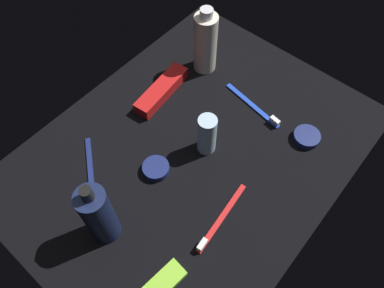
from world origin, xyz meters
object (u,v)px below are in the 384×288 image
(lotion_bottle, at_px, (99,215))
(cream_tin_left, at_px, (307,137))
(deodorant_stick, at_px, (207,135))
(cream_tin_right, at_px, (156,168))
(snack_bar_lime, at_px, (161,285))
(toothpaste_box_red, at_px, (162,90))
(toothbrush_navy, at_px, (91,175))
(bodywash_bottle, at_px, (205,42))
(toothbrush_blue, at_px, (256,107))
(toothbrush_red, at_px, (219,221))

(lotion_bottle, relative_size, cream_tin_left, 3.07)
(deodorant_stick, relative_size, cream_tin_right, 1.80)
(lotion_bottle, height_order, snack_bar_lime, lotion_bottle)
(toothpaste_box_red, distance_m, cream_tin_right, 0.22)
(cream_tin_right, bearing_deg, toothbrush_navy, -44.01)
(toothpaste_box_red, distance_m, snack_bar_lime, 0.48)
(deodorant_stick, height_order, toothbrush_navy, deodorant_stick)
(bodywash_bottle, xyz_separation_m, snack_bar_lime, (0.50, 0.30, -0.08))
(lotion_bottle, xyz_separation_m, snack_bar_lime, (0.01, 0.16, -0.08))
(toothbrush_navy, bearing_deg, cream_tin_right, 135.99)
(toothbrush_navy, relative_size, toothpaste_box_red, 0.86)
(deodorant_stick, height_order, cream_tin_left, deodorant_stick)
(bodywash_bottle, bearing_deg, toothpaste_box_red, -8.12)
(lotion_bottle, distance_m, toothbrush_navy, 0.16)
(bodywash_bottle, relative_size, deodorant_stick, 1.70)
(lotion_bottle, distance_m, deodorant_stick, 0.29)
(deodorant_stick, distance_m, cream_tin_left, 0.25)
(bodywash_bottle, bearing_deg, cream_tin_right, 20.83)
(lotion_bottle, bearing_deg, deodorant_stick, 174.53)
(lotion_bottle, bearing_deg, toothbrush_blue, 173.94)
(bodywash_bottle, relative_size, cream_tin_left, 2.94)
(toothbrush_blue, distance_m, cream_tin_right, 0.30)
(lotion_bottle, relative_size, toothpaste_box_red, 1.11)
(deodorant_stick, bearing_deg, toothbrush_red, 47.80)
(lotion_bottle, bearing_deg, bodywash_bottle, -163.85)
(toothbrush_blue, distance_m, snack_bar_lime, 0.48)
(toothbrush_navy, xyz_separation_m, toothpaste_box_red, (-0.28, -0.04, 0.01))
(snack_bar_lime, bearing_deg, toothbrush_navy, -98.39)
(toothbrush_blue, height_order, toothpaste_box_red, toothpaste_box_red)
(bodywash_bottle, xyz_separation_m, cream_tin_left, (0.02, 0.34, -0.08))
(toothbrush_red, relative_size, cream_tin_right, 2.95)
(snack_bar_lime, bearing_deg, bodywash_bottle, -143.00)
(lotion_bottle, xyz_separation_m, toothbrush_navy, (-0.06, -0.12, -0.08))
(toothbrush_navy, distance_m, snack_bar_lime, 0.29)
(toothbrush_red, bearing_deg, toothbrush_blue, -158.46)
(toothbrush_navy, bearing_deg, toothbrush_red, 109.65)
(toothbrush_red, distance_m, snack_bar_lime, 0.17)
(toothbrush_blue, bearing_deg, cream_tin_left, 91.38)
(bodywash_bottle, distance_m, snack_bar_lime, 0.59)
(lotion_bottle, xyz_separation_m, toothpaste_box_red, (-0.34, -0.16, -0.07))
(toothbrush_navy, xyz_separation_m, snack_bar_lime, (0.07, 0.28, 0.00))
(toothbrush_red, bearing_deg, lotion_bottle, -45.09)
(cream_tin_right, bearing_deg, toothbrush_red, 88.95)
(toothbrush_blue, relative_size, toothbrush_navy, 1.19)
(toothbrush_blue, xyz_separation_m, toothbrush_navy, (0.40, -0.17, 0.00))
(toothbrush_red, bearing_deg, deodorant_stick, -132.20)
(bodywash_bottle, distance_m, toothbrush_blue, 0.21)
(lotion_bottle, distance_m, toothbrush_blue, 0.47)
(toothbrush_blue, bearing_deg, deodorant_stick, -7.05)
(deodorant_stick, xyz_separation_m, toothpaste_box_red, (-0.05, -0.19, -0.04))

